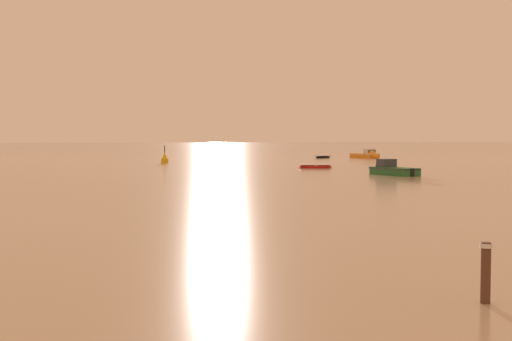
{
  "coord_description": "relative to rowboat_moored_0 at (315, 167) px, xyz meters",
  "views": [
    {
      "loc": [
        -29.44,
        -16.66,
        3.03
      ],
      "look_at": [
        -11.55,
        28.57,
        0.57
      ],
      "focal_mm": 45.2,
      "sensor_mm": 36.0,
      "label": 1
    }
  ],
  "objects": [
    {
      "name": "motorboat_moored_3",
      "position": [
        0.22,
        -12.87,
        0.15
      ],
      "size": [
        2.24,
        5.24,
        1.93
      ],
      "rotation": [
        0.0,
        0.0,
        1.67
      ],
      "color": "#23602D",
      "rests_on": "ground"
    },
    {
      "name": "rowboat_moored_2",
      "position": [
        15.71,
        28.52,
        -0.02
      ],
      "size": [
        3.1,
        1.96,
        0.46
      ],
      "rotation": [
        0.0,
        0.0,
        3.49
      ],
      "color": "black",
      "rests_on": "ground"
    },
    {
      "name": "motorboat_moored_4",
      "position": [
        22.09,
        26.02,
        0.18
      ],
      "size": [
        2.76,
        5.79,
        2.12
      ],
      "rotation": [
        0.0,
        0.0,
        4.87
      ],
      "color": "orange",
      "rests_on": "ground"
    },
    {
      "name": "mooring_post_near",
      "position": [
        -21.26,
        -48.9,
        0.41
      ],
      "size": [
        0.22,
        0.22,
        1.25
      ],
      "color": "#513323",
      "rests_on": "ground"
    },
    {
      "name": "channel_buoy",
      "position": [
        -11.1,
        18.39,
        0.32
      ],
      "size": [
        0.9,
        0.9,
        2.3
      ],
      "color": "gold",
      "rests_on": "ground"
    },
    {
      "name": "rowboat_moored_0",
      "position": [
        0.0,
        0.0,
        0.0
      ],
      "size": [
        3.53,
        2.29,
        0.53
      ],
      "rotation": [
        0.0,
        0.0,
        2.77
      ],
      "color": "red",
      "rests_on": "ground"
    }
  ]
}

